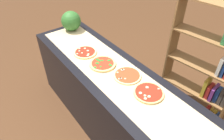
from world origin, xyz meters
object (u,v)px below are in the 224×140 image
object	(u,v)px
watermelon	(71,21)
bookshelf	(212,71)
pizza_spinach_1	(103,64)
pizza_mushroom_2	(127,75)
pizza_mushroom_3	(149,93)
pizza_mushroom_0	(85,52)

from	to	relation	value
watermelon	bookshelf	xyz separation A→B (m)	(1.66, 0.94, -0.28)
pizza_spinach_1	pizza_mushroom_2	size ratio (longest dim) A/B	1.02
bookshelf	pizza_mushroom_2	bearing A→B (deg)	-112.40
pizza_spinach_1	pizza_mushroom_3	world-z (taller)	pizza_spinach_1
pizza_mushroom_2	watermelon	bearing A→B (deg)	178.35
bookshelf	pizza_mushroom_3	bearing A→B (deg)	-95.13
watermelon	bookshelf	size ratio (longest dim) A/B	0.17
pizza_spinach_1	pizza_mushroom_2	xyz separation A→B (m)	(0.31, 0.09, -0.00)
pizza_spinach_1	bookshelf	bearing A→B (deg)	56.15
pizza_mushroom_0	pizza_mushroom_2	bearing A→B (deg)	11.35
pizza_mushroom_2	watermelon	xyz separation A→B (m)	(-1.25, 0.04, 0.12)
pizza_mushroom_0	pizza_mushroom_3	xyz separation A→B (m)	(0.94, 0.12, 0.00)
pizza_mushroom_3	bookshelf	size ratio (longest dim) A/B	0.18
pizza_spinach_1	pizza_mushroom_2	bearing A→B (deg)	16.12
pizza_mushroom_2	bookshelf	distance (m)	1.07
pizza_mushroom_2	pizza_spinach_1	bearing A→B (deg)	-163.88
pizza_mushroom_0	bookshelf	world-z (taller)	bookshelf
watermelon	bookshelf	distance (m)	1.93
watermelon	pizza_mushroom_2	bearing A→B (deg)	-1.65
pizza_mushroom_2	pizza_mushroom_3	size ratio (longest dim) A/B	1.01
pizza_mushroom_2	bookshelf	xyz separation A→B (m)	(0.40, 0.98, -0.16)
pizza_mushroom_3	bookshelf	distance (m)	1.00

